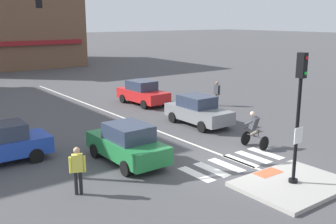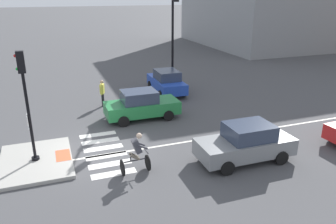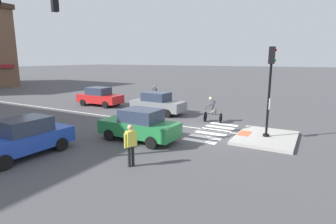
% 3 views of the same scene
% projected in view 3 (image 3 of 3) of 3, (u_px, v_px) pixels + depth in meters
% --- Properties ---
extents(ground_plane, '(300.00, 300.00, 0.00)m').
position_uv_depth(ground_plane, '(217.00, 132.00, 15.17)').
color(ground_plane, '#474749').
extents(traffic_island, '(3.81, 2.91, 0.15)m').
position_uv_depth(traffic_island, '(266.00, 138.00, 13.88)').
color(traffic_island, '#A3A099').
rests_on(traffic_island, ground).
extents(tactile_pad_front, '(1.10, 0.60, 0.01)m').
position_uv_depth(tactile_pad_front, '(245.00, 133.00, 14.40)').
color(tactile_pad_front, '#DB5B38').
rests_on(tactile_pad_front, traffic_island).
extents(signal_pole, '(0.44, 0.38, 4.56)m').
position_uv_depth(signal_pole, '(270.00, 84.00, 13.33)').
color(signal_pole, black).
rests_on(signal_pole, traffic_island).
extents(crosswalk_stripe_a, '(0.44, 1.80, 0.01)m').
position_uv_depth(crosswalk_stripe_a, '(199.00, 141.00, 13.57)').
color(crosswalk_stripe_a, silver).
rests_on(crosswalk_stripe_a, ground).
extents(crosswalk_stripe_b, '(0.44, 1.80, 0.01)m').
position_uv_depth(crosswalk_stripe_b, '(205.00, 137.00, 14.26)').
color(crosswalk_stripe_b, silver).
rests_on(crosswalk_stripe_b, ground).
extents(crosswalk_stripe_c, '(0.44, 1.80, 0.01)m').
position_uv_depth(crosswalk_stripe_c, '(210.00, 133.00, 14.95)').
color(crosswalk_stripe_c, silver).
rests_on(crosswalk_stripe_c, ground).
extents(crosswalk_stripe_d, '(0.44, 1.80, 0.01)m').
position_uv_depth(crosswalk_stripe_d, '(215.00, 130.00, 15.64)').
color(crosswalk_stripe_d, silver).
rests_on(crosswalk_stripe_d, ground).
extents(crosswalk_stripe_e, '(0.44, 1.80, 0.01)m').
position_uv_depth(crosswalk_stripe_e, '(220.00, 127.00, 16.33)').
color(crosswalk_stripe_e, silver).
rests_on(crosswalk_stripe_e, ground).
extents(crosswalk_stripe_f, '(0.44, 1.80, 0.01)m').
position_uv_depth(crosswalk_stripe_f, '(224.00, 124.00, 17.02)').
color(crosswalk_stripe_f, silver).
rests_on(crosswalk_stripe_f, ground).
extents(lane_centre_line, '(0.14, 28.00, 0.01)m').
position_uv_depth(lane_centre_line, '(93.00, 114.00, 20.25)').
color(lane_centre_line, silver).
rests_on(lane_centre_line, ground).
extents(car_red_eastbound_far, '(1.98, 4.17, 1.64)m').
position_uv_depth(car_red_eastbound_far, '(100.00, 97.00, 23.78)').
color(car_red_eastbound_far, red).
rests_on(car_red_eastbound_far, ground).
extents(car_blue_cross_left, '(4.13, 1.90, 1.64)m').
position_uv_depth(car_blue_cross_left, '(23.00, 138.00, 11.35)').
color(car_blue_cross_left, '#2347B7').
rests_on(car_blue_cross_left, ground).
extents(car_grey_eastbound_mid, '(1.87, 4.11, 1.64)m').
position_uv_depth(car_grey_eastbound_mid, '(158.00, 103.00, 20.20)').
color(car_grey_eastbound_mid, slate).
rests_on(car_grey_eastbound_mid, ground).
extents(car_green_westbound_near, '(1.85, 4.10, 1.64)m').
position_uv_depth(car_green_westbound_near, '(140.00, 125.00, 13.52)').
color(car_green_westbound_near, '#237A3D').
rests_on(car_green_westbound_near, ground).
extents(cyclist, '(0.72, 1.12, 1.68)m').
position_uv_depth(cyclist, '(212.00, 109.00, 17.47)').
color(cyclist, black).
rests_on(cyclist, ground).
extents(pedestrian_at_curb_left, '(0.51, 0.35, 1.67)m').
position_uv_depth(pedestrian_at_curb_left, '(131.00, 142.00, 10.17)').
color(pedestrian_at_curb_left, black).
rests_on(pedestrian_at_curb_left, ground).
extents(pedestrian_waiting_far_side, '(0.25, 0.55, 1.67)m').
position_uv_depth(pedestrian_waiting_far_side, '(155.00, 93.00, 25.30)').
color(pedestrian_waiting_far_side, '#6B6051').
rests_on(pedestrian_waiting_far_side, ground).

